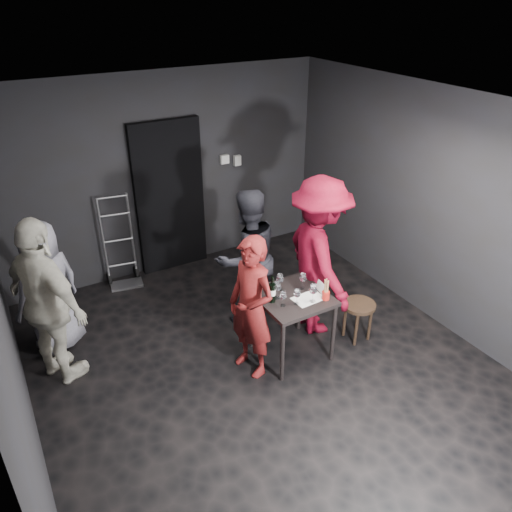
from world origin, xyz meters
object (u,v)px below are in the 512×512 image
server_red (251,306)px  bystander_cream (44,289)px  hand_truck (123,268)px  tasting_table (292,304)px  man_maroon (320,239)px  stool (359,310)px  bystander_grey (48,287)px  wine_bottle (272,292)px  woman_black (247,251)px  breadstick_cup (326,290)px

server_red → bystander_cream: size_ratio=0.74×
hand_truck → tasting_table: 2.66m
man_maroon → tasting_table: bearing=128.3°
stool → bystander_grey: (-3.00, 1.56, 0.40)m
stool → bystander_grey: bearing=152.5°
bystander_cream → wine_bottle: bearing=-140.6°
man_maroon → wine_bottle: 0.86m
bystander_grey → man_maroon: bearing=131.6°
woman_black → server_red: bearing=59.8°
bystander_cream → breadstick_cup: (2.52, -1.09, -0.21)m
bystander_cream → stool: bearing=-136.3°
stool → wine_bottle: size_ratio=1.60×
stool → man_maroon: size_ratio=0.20×
stool → bystander_cream: 3.30m
bystander_cream → woman_black: bearing=-118.9°
tasting_table → breadstick_cup: 0.40m
man_maroon → wine_bottle: size_ratio=7.92×
stool → breadstick_cup: 0.73m
hand_truck → bystander_grey: 1.50m
server_red → bystander_grey: server_red is taller
tasting_table → stool: size_ratio=1.60×
tasting_table → bystander_grey: (-2.19, 1.41, 0.13)m
hand_truck → tasting_table: (1.17, -2.36, 0.42)m
bystander_cream → tasting_table: bearing=-138.9°
man_maroon → stool: bearing=-136.1°
wine_bottle → breadstick_cup: wine_bottle is taller
breadstick_cup → man_maroon: bearing=62.1°
woman_black → wine_bottle: woman_black is taller
woman_black → stool: bearing=128.3°
woman_black → hand_truck: bearing=-58.5°
hand_truck → bystander_cream: (-1.09, -1.48, 0.85)m
bystander_cream → bystander_grey: (0.07, 0.54, -0.30)m
bystander_cream → bystander_grey: bearing=-34.6°
stool → man_maroon: man_maroon is taller
woman_black → man_maroon: 0.86m
bystander_grey → wine_bottle: 2.40m
woman_black → breadstick_cup: 1.10m
breadstick_cup → tasting_table: bearing=140.6°
tasting_table → server_red: (-0.50, -0.00, 0.14)m
server_red → man_maroon: man_maroon is taller
hand_truck → woman_black: (1.08, -1.53, 0.69)m
server_red → breadstick_cup: server_red is taller
woman_black → bystander_cream: 2.18m
tasting_table → bystander_cream: bystander_cream is taller
tasting_table → server_red: 0.52m
hand_truck → breadstick_cup: hand_truck is taller
server_red → bystander_grey: size_ratio=1.02×
stool → server_red: bearing=173.5°
server_red → stool: bearing=69.3°
hand_truck → breadstick_cup: (1.43, -2.57, 0.64)m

